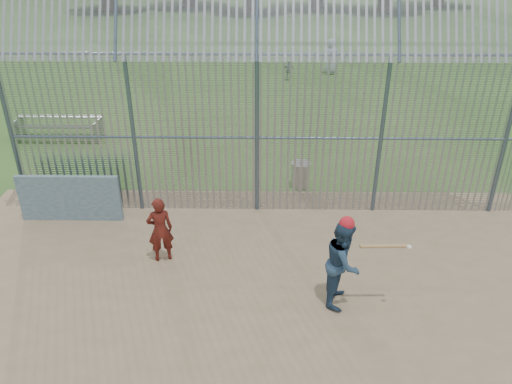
{
  "coord_description": "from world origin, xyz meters",
  "views": [
    {
      "loc": [
        0.16,
        -7.82,
        6.43
      ],
      "look_at": [
        0.0,
        2.0,
        1.3
      ],
      "focal_mm": 35.0,
      "sensor_mm": 36.0,
      "label": 1
    }
  ],
  "objects_px": {
    "onlooker": "(160,230)",
    "trash_can": "(300,175)",
    "batter": "(343,263)",
    "bleacher": "(58,128)",
    "dugout_wall": "(70,198)"
  },
  "relations": [
    {
      "from": "onlooker",
      "to": "trash_can",
      "type": "relative_size",
      "value": 1.84
    },
    {
      "from": "batter",
      "to": "bleacher",
      "type": "distance_m",
      "value": 12.1
    },
    {
      "from": "dugout_wall",
      "to": "onlooker",
      "type": "relative_size",
      "value": 1.66
    },
    {
      "from": "bleacher",
      "to": "batter",
      "type": "bearing_deg",
      "value": -44.45
    },
    {
      "from": "trash_can",
      "to": "bleacher",
      "type": "bearing_deg",
      "value": 156.48
    },
    {
      "from": "dugout_wall",
      "to": "trash_can",
      "type": "height_order",
      "value": "dugout_wall"
    },
    {
      "from": "trash_can",
      "to": "batter",
      "type": "bearing_deg",
      "value": -84.52
    },
    {
      "from": "onlooker",
      "to": "trash_can",
      "type": "bearing_deg",
      "value": -148.99
    },
    {
      "from": "batter",
      "to": "trash_can",
      "type": "bearing_deg",
      "value": 21.38
    },
    {
      "from": "batter",
      "to": "bleacher",
      "type": "bearing_deg",
      "value": 61.44
    },
    {
      "from": "batter",
      "to": "onlooker",
      "type": "height_order",
      "value": "batter"
    },
    {
      "from": "batter",
      "to": "onlooker",
      "type": "relative_size",
      "value": 1.17
    },
    {
      "from": "batter",
      "to": "bleacher",
      "type": "relative_size",
      "value": 0.59
    },
    {
      "from": "trash_can",
      "to": "bleacher",
      "type": "distance_m",
      "value": 8.9
    },
    {
      "from": "dugout_wall",
      "to": "bleacher",
      "type": "xyz_separation_m",
      "value": [
        -2.35,
        5.48,
        -0.21
      ]
    }
  ]
}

